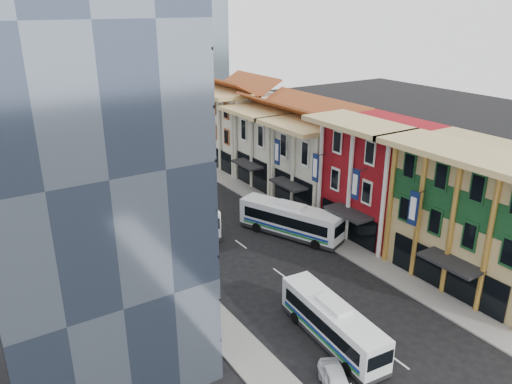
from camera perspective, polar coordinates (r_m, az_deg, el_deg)
ground at (r=37.25m, az=16.99°, el=-18.74°), size 200.00×200.00×0.00m
sidewalk_right at (r=55.71m, az=5.79°, el=-3.77°), size 3.00×90.00×0.15m
sidewalk_left at (r=48.05m, az=-10.55°, el=-8.29°), size 3.00×90.00×0.15m
shophouse_tan at (r=46.85m, az=24.50°, el=-2.65°), size 8.00×14.00×12.00m
shophouse_red at (r=53.63m, az=13.97°, el=1.53°), size 8.00×10.00×12.00m
shophouse_cream_near at (r=60.46m, az=7.44°, el=3.18°), size 8.00×9.00×10.00m
shophouse_cream_mid at (r=67.28m, az=2.54°, el=5.16°), size 8.00×9.00×10.00m
shophouse_cream_far at (r=75.70m, az=-2.06°, el=7.34°), size 8.00×12.00×11.00m
office_tower at (r=37.86m, az=-22.28°, el=6.81°), size 12.00×26.00×30.00m
office_block_far at (r=62.01m, az=-24.65°, el=3.80°), size 10.00×18.00×14.00m
bus_left_near at (r=37.52m, az=8.71°, el=-14.47°), size 3.22×10.44×3.30m
bus_left_far at (r=55.64m, az=-7.43°, el=-1.83°), size 4.39×12.06×3.78m
bus_right at (r=52.59m, az=3.95°, el=-3.15°), size 6.90×11.57×3.66m
sedan_left at (r=34.16m, az=9.18°, el=-20.65°), size 3.25×4.47×1.41m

